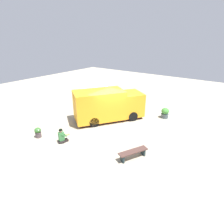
{
  "coord_description": "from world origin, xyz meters",
  "views": [
    {
      "loc": [
        9.66,
        7.01,
        5.98
      ],
      "look_at": [
        0.05,
        -0.04,
        0.98
      ],
      "focal_mm": 28.46,
      "sensor_mm": 36.0,
      "label": 1
    }
  ],
  "objects_px": {
    "food_truck": "(108,106)",
    "planter_flowering_far": "(38,132)",
    "planter_flowering_near": "(165,113)",
    "trash_bin": "(123,98)",
    "person_customer": "(62,137)",
    "plaza_bench": "(133,153)"
  },
  "relations": [
    {
      "from": "food_truck",
      "to": "planter_flowering_far",
      "type": "bearing_deg",
      "value": -22.04
    },
    {
      "from": "planter_flowering_near",
      "to": "trash_bin",
      "type": "height_order",
      "value": "planter_flowering_near"
    },
    {
      "from": "food_truck",
      "to": "planter_flowering_near",
      "type": "relative_size",
      "value": 6.52
    },
    {
      "from": "person_customer",
      "to": "food_truck",
      "type": "bearing_deg",
      "value": 176.72
    },
    {
      "from": "food_truck",
      "to": "plaza_bench",
      "type": "bearing_deg",
      "value": 52.56
    },
    {
      "from": "planter_flowering_near",
      "to": "food_truck",
      "type": "bearing_deg",
      "value": -50.28
    },
    {
      "from": "plaza_bench",
      "to": "planter_flowering_near",
      "type": "bearing_deg",
      "value": -174.66
    },
    {
      "from": "person_customer",
      "to": "planter_flowering_near",
      "type": "xyz_separation_m",
      "value": [
        -7.24,
        3.76,
        0.05
      ]
    },
    {
      "from": "person_customer",
      "to": "trash_bin",
      "type": "xyz_separation_m",
      "value": [
        -8.55,
        -1.06,
        0.04
      ]
    },
    {
      "from": "trash_bin",
      "to": "person_customer",
      "type": "bearing_deg",
      "value": 7.05
    },
    {
      "from": "food_truck",
      "to": "planter_flowering_far",
      "type": "height_order",
      "value": "food_truck"
    },
    {
      "from": "food_truck",
      "to": "person_customer",
      "type": "bearing_deg",
      "value": -3.28
    },
    {
      "from": "person_customer",
      "to": "planter_flowering_far",
      "type": "height_order",
      "value": "person_customer"
    },
    {
      "from": "planter_flowering_near",
      "to": "trash_bin",
      "type": "xyz_separation_m",
      "value": [
        -1.31,
        -4.82,
        -0.01
      ]
    },
    {
      "from": "food_truck",
      "to": "trash_bin",
      "type": "height_order",
      "value": "food_truck"
    },
    {
      "from": "planter_flowering_far",
      "to": "trash_bin",
      "type": "bearing_deg",
      "value": 175.85
    },
    {
      "from": "food_truck",
      "to": "trash_bin",
      "type": "distance_m",
      "value": 4.49
    },
    {
      "from": "plaza_bench",
      "to": "planter_flowering_far",
      "type": "bearing_deg",
      "value": -74.06
    },
    {
      "from": "planter_flowering_near",
      "to": "planter_flowering_far",
      "type": "bearing_deg",
      "value": -35.19
    },
    {
      "from": "planter_flowering_far",
      "to": "plaza_bench",
      "type": "distance_m",
      "value": 6.29
    },
    {
      "from": "food_truck",
      "to": "plaza_bench",
      "type": "height_order",
      "value": "food_truck"
    },
    {
      "from": "person_customer",
      "to": "plaza_bench",
      "type": "distance_m",
      "value": 4.49
    }
  ]
}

